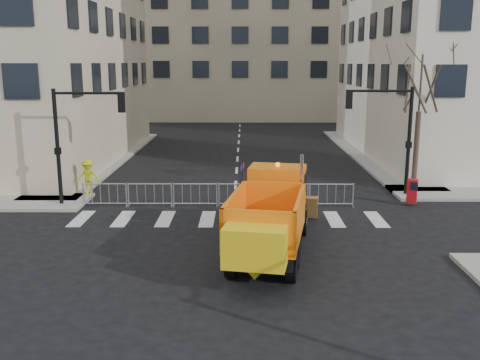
{
  "coord_description": "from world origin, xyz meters",
  "views": [
    {
      "loc": [
        0.46,
        -16.38,
        6.53
      ],
      "look_at": [
        0.31,
        2.5,
        2.37
      ],
      "focal_mm": 40.0,
      "sensor_mm": 36.0,
      "label": 1
    }
  ],
  "objects_px": {
    "plow_truck": "(271,214)",
    "newspaper_box": "(412,191)",
    "worker": "(88,177)",
    "cop_c": "(278,195)",
    "cop_b": "(282,200)",
    "cop_a": "(299,198)"
  },
  "relations": [
    {
      "from": "cop_b",
      "to": "cop_c",
      "type": "xyz_separation_m",
      "value": [
        -0.1,
        1.23,
        -0.11
      ]
    },
    {
      "from": "worker",
      "to": "cop_b",
      "type": "bearing_deg",
      "value": -20.91
    },
    {
      "from": "plow_truck",
      "to": "newspaper_box",
      "type": "height_order",
      "value": "plow_truck"
    },
    {
      "from": "cop_a",
      "to": "plow_truck",
      "type": "bearing_deg",
      "value": 62.07
    },
    {
      "from": "cop_c",
      "to": "worker",
      "type": "relative_size",
      "value": 0.95
    },
    {
      "from": "cop_a",
      "to": "newspaper_box",
      "type": "height_order",
      "value": "cop_a"
    },
    {
      "from": "cop_a",
      "to": "newspaper_box",
      "type": "relative_size",
      "value": 1.77
    },
    {
      "from": "plow_truck",
      "to": "cop_b",
      "type": "height_order",
      "value": "plow_truck"
    },
    {
      "from": "plow_truck",
      "to": "cop_b",
      "type": "xyz_separation_m",
      "value": [
        0.67,
        3.97,
        -0.54
      ]
    },
    {
      "from": "cop_a",
      "to": "cop_b",
      "type": "xyz_separation_m",
      "value": [
        -0.71,
        -0.19,
        -0.02
      ]
    },
    {
      "from": "cop_b",
      "to": "newspaper_box",
      "type": "xyz_separation_m",
      "value": [
        6.22,
        2.69,
        -0.25
      ]
    },
    {
      "from": "cop_a",
      "to": "cop_b",
      "type": "distance_m",
      "value": 0.74
    },
    {
      "from": "cop_b",
      "to": "newspaper_box",
      "type": "height_order",
      "value": "cop_b"
    },
    {
      "from": "worker",
      "to": "newspaper_box",
      "type": "xyz_separation_m",
      "value": [
        15.47,
        -1.45,
        -0.34
      ]
    },
    {
      "from": "worker",
      "to": "newspaper_box",
      "type": "distance_m",
      "value": 15.55
    },
    {
      "from": "cop_c",
      "to": "cop_a",
      "type": "bearing_deg",
      "value": 79.98
    },
    {
      "from": "worker",
      "to": "plow_truck",
      "type": "bearing_deg",
      "value": -40.2
    },
    {
      "from": "cop_c",
      "to": "cop_b",
      "type": "bearing_deg",
      "value": 46.74
    },
    {
      "from": "cop_a",
      "to": "worker",
      "type": "xyz_separation_m",
      "value": [
        -9.96,
        3.94,
        0.07
      ]
    },
    {
      "from": "plow_truck",
      "to": "worker",
      "type": "height_order",
      "value": "plow_truck"
    },
    {
      "from": "plow_truck",
      "to": "cop_c",
      "type": "relative_size",
      "value": 5.27
    },
    {
      "from": "cop_a",
      "to": "cop_c",
      "type": "bearing_deg",
      "value": -61.46
    }
  ]
}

